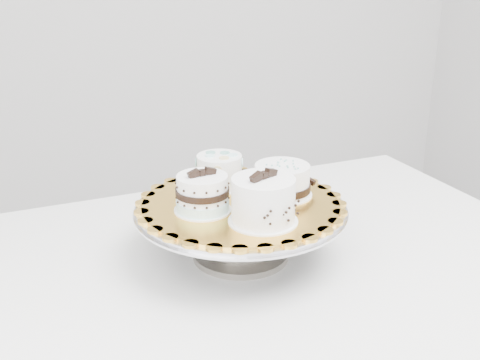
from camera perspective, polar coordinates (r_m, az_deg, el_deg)
name	(u,v)px	position (r m, az deg, el deg)	size (l,w,h in m)	color
table	(246,294)	(1.19, 0.53, -10.71)	(1.29, 0.88, 0.75)	white
cake_stand	(241,221)	(1.14, 0.06, -3.95)	(0.40, 0.40, 0.11)	gray
cake_board	(241,204)	(1.13, 0.06, -2.25)	(0.37, 0.37, 0.01)	orange
cake_swirl	(263,201)	(1.03, 2.22, -2.04)	(0.14, 0.14, 0.10)	white
cake_banded	(202,195)	(1.08, -3.58, -1.39)	(0.10, 0.10, 0.08)	white
cake_dots	(219,171)	(1.19, -1.97, 0.87)	(0.11, 0.11, 0.07)	white
cake_ribbon	(282,181)	(1.15, 4.05, -0.09)	(0.14, 0.14, 0.06)	white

